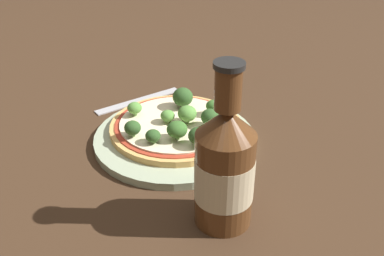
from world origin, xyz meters
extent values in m
plane|color=#3D2819|center=(0.00, 0.00, 0.00)|extent=(3.00, 3.00, 0.00)
cylinder|color=#A3B293|center=(0.00, -0.02, 0.01)|extent=(0.25, 0.25, 0.01)
cylinder|color=tan|center=(-0.01, -0.02, 0.02)|extent=(0.21, 0.21, 0.01)
cylinder|color=#A83823|center=(-0.01, -0.02, 0.02)|extent=(0.19, 0.19, 0.00)
cylinder|color=beige|center=(-0.01, -0.02, 0.02)|extent=(0.18, 0.18, 0.00)
cylinder|color=#7A9E5B|center=(-0.01, 0.00, 0.03)|extent=(0.01, 0.01, 0.01)
ellipsoid|color=#568E3D|center=(-0.01, 0.00, 0.04)|extent=(0.03, 0.03, 0.02)
cylinder|color=#7A9E5B|center=(-0.06, -0.07, 0.03)|extent=(0.01, 0.01, 0.01)
ellipsoid|color=#568E3D|center=(-0.06, -0.07, 0.04)|extent=(0.02, 0.02, 0.02)
cylinder|color=#7A9E5B|center=(0.02, 0.03, 0.03)|extent=(0.01, 0.01, 0.01)
ellipsoid|color=#2D5123|center=(0.02, 0.03, 0.04)|extent=(0.03, 0.03, 0.02)
cylinder|color=#7A9E5B|center=(-0.01, 0.05, 0.03)|extent=(0.01, 0.01, 0.01)
ellipsoid|color=#386628|center=(-0.01, 0.05, 0.04)|extent=(0.02, 0.02, 0.02)
cylinder|color=#7A9E5B|center=(-0.06, 0.01, 0.03)|extent=(0.01, 0.01, 0.01)
ellipsoid|color=#2D5123|center=(-0.06, 0.01, 0.05)|extent=(0.03, 0.03, 0.03)
cylinder|color=#7A9E5B|center=(0.04, -0.03, 0.03)|extent=(0.01, 0.01, 0.01)
ellipsoid|color=#386628|center=(0.04, -0.03, 0.04)|extent=(0.03, 0.03, 0.02)
cylinder|color=#7A9E5B|center=(-0.02, -0.03, 0.03)|extent=(0.01, 0.01, 0.01)
ellipsoid|color=#568E3D|center=(-0.02, -0.03, 0.04)|extent=(0.02, 0.02, 0.02)
cylinder|color=#7A9E5B|center=(0.03, -0.07, 0.03)|extent=(0.01, 0.01, 0.01)
ellipsoid|color=#2D5123|center=(0.03, -0.07, 0.04)|extent=(0.02, 0.02, 0.02)
cylinder|color=#7A9E5B|center=(0.00, -0.09, 0.03)|extent=(0.01, 0.01, 0.01)
ellipsoid|color=#2D5123|center=(0.00, -0.09, 0.04)|extent=(0.02, 0.02, 0.02)
cylinder|color=#7A9E5B|center=(0.06, -0.01, 0.03)|extent=(0.01, 0.01, 0.01)
ellipsoid|color=#2D5123|center=(0.06, -0.01, 0.04)|extent=(0.03, 0.03, 0.02)
cylinder|color=#563319|center=(0.19, -0.04, 0.06)|extent=(0.07, 0.07, 0.12)
cylinder|color=#C6B793|center=(0.19, -0.04, 0.06)|extent=(0.07, 0.07, 0.05)
cone|color=#563319|center=(0.19, -0.04, 0.14)|extent=(0.07, 0.07, 0.03)
cylinder|color=#563319|center=(0.19, -0.04, 0.18)|extent=(0.03, 0.03, 0.05)
cylinder|color=black|center=(0.19, -0.04, 0.20)|extent=(0.03, 0.03, 0.01)
cube|color=#B2B2B7|center=(-0.16, -0.03, 0.00)|extent=(0.05, 0.17, 0.00)
camera|label=1|loc=(0.56, -0.24, 0.38)|focal=42.00mm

